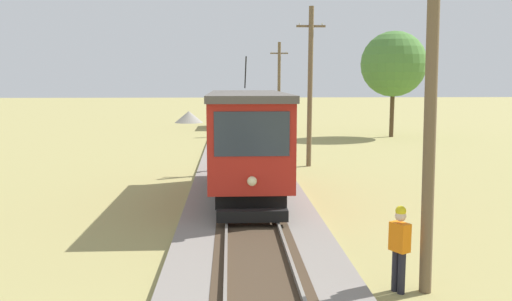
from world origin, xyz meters
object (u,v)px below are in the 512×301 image
(red_tram, at_px, (247,139))
(gravel_pile, at_px, (189,117))
(track_worker, at_px, (400,245))
(utility_pole_near_tram, at_px, (431,89))
(tree_left_far, at_px, (394,64))
(utility_pole_far, at_px, (279,87))
(freight_car, at_px, (236,110))
(utility_pole_mid, at_px, (310,86))

(red_tram, xyz_separation_m, gravel_pile, (-4.73, 34.60, -1.61))
(gravel_pile, xyz_separation_m, track_worker, (7.48, -43.05, 0.40))
(red_tram, height_order, utility_pole_near_tram, utility_pole_near_tram)
(red_tram, height_order, tree_left_far, tree_left_far)
(utility_pole_far, height_order, tree_left_far, tree_left_far)
(utility_pole_near_tram, xyz_separation_m, gravel_pile, (-8.04, 42.91, -3.50))
(gravel_pile, relative_size, tree_left_far, 0.36)
(red_tram, relative_size, track_worker, 4.79)
(freight_car, bearing_deg, utility_pole_mid, -81.43)
(freight_car, height_order, utility_pole_mid, utility_pole_mid)
(red_tram, bearing_deg, utility_pole_near_tram, -68.28)
(utility_pole_mid, relative_size, track_worker, 4.34)
(gravel_pile, xyz_separation_m, tree_left_far, (16.33, -14.26, 4.86))
(utility_pole_near_tram, xyz_separation_m, utility_pole_mid, (-0.00, 15.34, -0.11))
(gravel_pile, bearing_deg, freight_car, -49.79)
(track_worker, bearing_deg, freight_car, -115.25)
(utility_pole_mid, xyz_separation_m, tree_left_far, (8.29, 13.31, 1.47))
(utility_pole_near_tram, xyz_separation_m, track_worker, (-0.56, -0.14, -3.09))
(red_tram, distance_m, tree_left_far, 23.65)
(red_tram, xyz_separation_m, utility_pole_far, (3.31, 23.02, 1.51))
(freight_car, height_order, utility_pole_near_tram, utility_pole_near_tram)
(tree_left_far, bearing_deg, utility_pole_far, 162.17)
(freight_car, distance_m, gravel_pile, 7.38)
(utility_pole_near_tram, bearing_deg, utility_pole_mid, 90.00)
(utility_pole_far, bearing_deg, tree_left_far, -17.83)
(utility_pole_near_tram, xyz_separation_m, utility_pole_far, (-0.00, 31.32, -0.38))
(utility_pole_near_tram, xyz_separation_m, tree_left_far, (8.29, 28.65, 1.36))
(red_tram, xyz_separation_m, freight_car, (-0.00, 29.01, -0.64))
(track_worker, relative_size, tree_left_far, 0.23)
(freight_car, bearing_deg, tree_left_far, -36.75)
(red_tram, height_order, utility_pole_mid, utility_pole_mid)
(utility_pole_near_tram, height_order, track_worker, utility_pole_near_tram)
(utility_pole_far, xyz_separation_m, track_worker, (-0.56, -31.46, -2.72))
(utility_pole_mid, relative_size, utility_pole_far, 1.07)
(freight_car, xyz_separation_m, utility_pole_far, (3.31, -6.00, 2.15))
(gravel_pile, height_order, track_worker, track_worker)
(tree_left_far, bearing_deg, gravel_pile, 138.88)
(gravel_pile, height_order, tree_left_far, tree_left_far)
(freight_car, relative_size, gravel_pile, 1.82)
(utility_pole_mid, xyz_separation_m, gravel_pile, (-8.04, 27.57, -3.39))
(freight_car, height_order, gravel_pile, freight_car)
(gravel_pile, distance_m, tree_left_far, 22.22)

